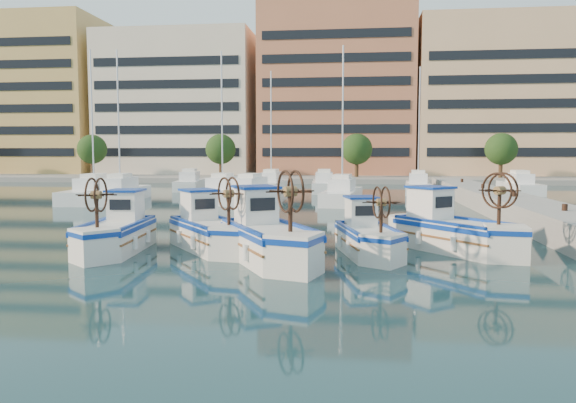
# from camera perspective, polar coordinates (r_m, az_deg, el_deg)

# --- Properties ---
(ground) EXTENTS (300.00, 300.00, 0.00)m
(ground) POSITION_cam_1_polar(r_m,az_deg,el_deg) (20.54, -4.02, -5.55)
(ground) COLOR #193B43
(ground) RESTS_ON ground
(quay) EXTENTS (3.00, 60.00, 1.20)m
(quay) POSITION_cam_1_polar(r_m,az_deg,el_deg) (29.47, 24.95, -1.61)
(quay) COLOR gray
(quay) RESTS_ON ground
(waterfront) EXTENTS (180.00, 40.00, 25.60)m
(waterfront) POSITION_cam_1_polar(r_m,az_deg,el_deg) (85.36, 10.60, 9.85)
(waterfront) COLOR gray
(waterfront) RESTS_ON ground
(yacht_marina) EXTENTS (37.46, 22.72, 11.50)m
(yacht_marina) POSITION_cam_1_polar(r_m,az_deg,el_deg) (48.01, -1.26, 1.15)
(yacht_marina) COLOR white
(yacht_marina) RESTS_ON ground
(fishing_boat_a) EXTENTS (2.25, 4.74, 2.90)m
(fishing_boat_a) POSITION_cam_1_polar(r_m,az_deg,el_deg) (22.35, -16.96, -2.81)
(fishing_boat_a) COLOR silver
(fishing_boat_a) RESTS_ON ground
(fishing_boat_b) EXTENTS (4.12, 4.69, 2.89)m
(fishing_boat_b) POSITION_cam_1_polar(r_m,az_deg,el_deg) (22.01, -8.04, -2.77)
(fishing_boat_b) COLOR silver
(fishing_boat_b) RESTS_ON ground
(fishing_boat_c) EXTENTS (4.18, 5.33, 3.22)m
(fishing_boat_c) POSITION_cam_1_polar(r_m,az_deg,el_deg) (19.49, -2.15, -3.46)
(fishing_boat_c) COLOR silver
(fishing_boat_c) RESTS_ON ground
(fishing_boat_d) EXTENTS (2.60, 4.35, 2.63)m
(fishing_boat_d) POSITION_cam_1_polar(r_m,az_deg,el_deg) (20.91, 8.05, -3.38)
(fishing_boat_d) COLOR silver
(fishing_boat_d) RESTS_ON ground
(fishing_boat_e) EXTENTS (4.49, 4.93, 3.07)m
(fishing_boat_e) POSITION_cam_1_polar(r_m,az_deg,el_deg) (22.30, 16.30, -2.69)
(fishing_boat_e) COLOR silver
(fishing_boat_e) RESTS_ON ground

